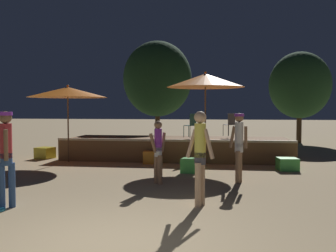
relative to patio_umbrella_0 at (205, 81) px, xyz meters
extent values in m
plane|color=tan|center=(-1.02, -8.04, -2.91)|extent=(120.00, 120.00, 0.00)
cube|color=brown|center=(-1.15, 1.48, -2.53)|extent=(8.55, 2.84, 0.77)
cube|color=#CCB793|center=(-1.15, 0.10, -2.10)|extent=(8.55, 0.12, 0.08)
cylinder|color=brown|center=(0.00, 0.00, -1.57)|extent=(0.05, 0.05, 2.68)
cone|color=orange|center=(0.00, 0.00, 0.00)|extent=(2.69, 2.69, 0.47)
sphere|color=orange|center=(0.00, 0.00, 0.28)|extent=(0.08, 0.08, 0.08)
cylinder|color=brown|center=(-4.96, -0.12, -1.74)|extent=(0.05, 0.05, 2.35)
cone|color=orange|center=(-4.96, -0.12, -0.38)|extent=(2.85, 2.85, 0.37)
sphere|color=orange|center=(-4.96, -0.12, -0.15)|extent=(0.08, 0.08, 0.08)
cube|color=#4CC651|center=(2.63, -0.87, -2.72)|extent=(0.67, 0.67, 0.39)
cube|color=orange|center=(-0.28, 0.41, -2.70)|extent=(0.59, 0.59, 0.43)
cube|color=orange|center=(-1.89, -0.03, -2.69)|extent=(0.63, 0.63, 0.44)
cube|color=#4CC651|center=(-0.39, -1.75, -2.70)|extent=(0.56, 0.56, 0.43)
cube|color=yellow|center=(-6.26, 0.67, -2.70)|extent=(0.72, 0.72, 0.43)
cylinder|color=#997051|center=(0.98, -3.23, -2.49)|extent=(0.13, 0.13, 0.85)
cylinder|color=#997051|center=(1.04, -3.06, -2.49)|extent=(0.13, 0.13, 0.85)
cylinder|color=white|center=(1.01, -3.14, -1.98)|extent=(0.22, 0.22, 0.24)
cylinder|color=white|center=(1.01, -3.14, -1.64)|extent=(0.22, 0.22, 0.65)
cylinder|color=#997051|center=(1.18, -3.20, -1.71)|extent=(0.11, 0.10, 0.58)
cylinder|color=#997051|center=(0.84, -3.09, -1.71)|extent=(0.19, 0.13, 0.58)
sphere|color=#997051|center=(1.01, -3.14, -1.20)|extent=(0.23, 0.23, 0.23)
cylinder|color=purple|center=(1.01, -3.14, -1.13)|extent=(0.25, 0.25, 0.07)
cylinder|color=tan|center=(0.10, -5.71, -2.47)|extent=(0.13, 0.13, 0.88)
cylinder|color=tan|center=(0.16, -5.53, -2.47)|extent=(0.13, 0.13, 0.88)
cylinder|color=#3F3F47|center=(0.13, -5.62, -1.95)|extent=(0.23, 0.23, 0.24)
cylinder|color=#D8D14C|center=(0.13, -5.62, -1.59)|extent=(0.23, 0.23, 0.68)
cylinder|color=tan|center=(0.30, -5.68, -1.66)|extent=(0.25, 0.16, 0.60)
cylinder|color=tan|center=(-0.04, -5.56, -1.66)|extent=(0.26, 0.16, 0.60)
sphere|color=tan|center=(0.13, -5.62, -1.13)|extent=(0.24, 0.24, 0.24)
cylinder|color=#2D4C7F|center=(-3.70, -6.33, -2.47)|extent=(0.13, 0.13, 0.88)
cylinder|color=#2D4C7F|center=(-3.54, -6.23, -2.47)|extent=(0.13, 0.13, 0.88)
cylinder|color=#2D4C7F|center=(-3.62, -6.28, -1.95)|extent=(0.23, 0.23, 0.24)
cylinder|color=#B22D33|center=(-3.62, -6.28, -1.59)|extent=(0.23, 0.23, 0.68)
cylinder|color=brown|center=(-3.52, -6.44, -1.66)|extent=(0.13, 0.15, 0.61)
cylinder|color=brown|center=(-3.71, -6.12, -1.66)|extent=(0.20, 0.25, 0.60)
sphere|color=brown|center=(-3.62, -6.28, -1.13)|extent=(0.24, 0.24, 0.24)
cylinder|color=purple|center=(-3.62, -6.28, -1.06)|extent=(0.26, 0.26, 0.07)
cylinder|color=#997051|center=(-1.12, -3.51, -2.54)|extent=(0.13, 0.13, 0.75)
cylinder|color=#997051|center=(-1.01, -3.62, -2.54)|extent=(0.13, 0.13, 0.75)
cylinder|color=white|center=(-1.06, -3.57, -2.08)|extent=(0.19, 0.19, 0.24)
cylinder|color=purple|center=(-1.06, -3.57, -1.77)|extent=(0.19, 0.19, 0.58)
cylinder|color=#997051|center=(-1.18, -3.68, -1.84)|extent=(0.22, 0.21, 0.51)
cylinder|color=#997051|center=(-0.95, -3.46, -1.84)|extent=(0.17, 0.17, 0.52)
sphere|color=#997051|center=(-1.06, -3.57, -1.38)|extent=(0.20, 0.20, 0.20)
cylinder|color=#47474C|center=(0.86, 2.27, -1.83)|extent=(0.02, 0.02, 0.45)
cylinder|color=#47474C|center=(0.63, 2.07, -1.83)|extent=(0.02, 0.02, 0.45)
cylinder|color=#47474C|center=(1.05, 2.05, -1.83)|extent=(0.02, 0.02, 0.45)
cylinder|color=#47474C|center=(0.83, 1.85, -1.83)|extent=(0.02, 0.02, 0.45)
cylinder|color=#47474C|center=(0.84, 2.06, -1.61)|extent=(0.40, 0.40, 0.02)
cube|color=#47474C|center=(0.96, 1.93, -1.38)|extent=(0.29, 0.26, 0.45)
cylinder|color=#1E4C47|center=(-0.69, 1.33, -1.83)|extent=(0.02, 0.02, 0.45)
cylinder|color=#1E4C47|center=(-0.85, 1.08, -1.83)|extent=(0.02, 0.02, 0.45)
cylinder|color=#1E4C47|center=(-0.44, 1.16, -1.83)|extent=(0.02, 0.02, 0.45)
cylinder|color=#1E4C47|center=(-0.61, 0.91, -1.83)|extent=(0.02, 0.02, 0.45)
cylinder|color=#1E4C47|center=(-0.65, 1.12, -1.61)|extent=(0.40, 0.40, 0.02)
cube|color=#1E4C47|center=(-0.51, 1.02, -1.38)|extent=(0.22, 0.32, 0.45)
cylinder|color=#3D2B1C|center=(-3.14, 8.58, -1.98)|extent=(0.28, 0.28, 1.87)
ellipsoid|color=#19381E|center=(-3.14, 8.58, 0.75)|extent=(3.98, 3.98, 4.38)
cylinder|color=#3D2B1C|center=(4.91, 8.85, -2.05)|extent=(0.28, 0.28, 1.73)
ellipsoid|color=#1E4223|center=(4.91, 8.85, 0.34)|extent=(3.38, 3.38, 3.72)
camera|label=1|loc=(0.53, -13.03, -0.96)|focal=40.00mm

